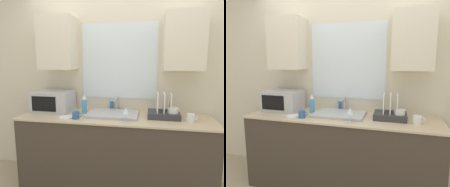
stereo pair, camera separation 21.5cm
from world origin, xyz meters
The scene contains 12 objects.
countertop centered at (0.00, 0.33, 0.46)m, with size 2.29×0.69×0.92m.
wall_back centered at (0.00, 0.66, 1.39)m, with size 6.00×0.38×2.60m.
sink_basin centered at (-0.03, 0.36, 0.93)m, with size 0.61×0.43×0.03m.
faucet centered at (-0.02, 0.58, 1.03)m, with size 0.08×0.19×0.19m.
microwave centered at (-0.84, 0.42, 1.05)m, with size 0.49×0.38×0.27m.
dish_rack centered at (0.58, 0.37, 0.98)m, with size 0.36×0.29×0.29m.
spray_bottle centered at (-0.41, 0.40, 1.03)m, with size 0.07×0.07×0.24m.
soap_bottle centered at (-0.10, 0.62, 0.98)m, with size 0.04×0.04×0.15m.
mug_near_sink centered at (-0.42, 0.13, 0.96)m, with size 0.11×0.08×0.09m.
wine_glass centered at (0.16, 0.10, 1.04)m, with size 0.08×0.08×0.17m.
mug_by_rack centered at (0.86, 0.25, 0.96)m, with size 0.12×0.09×0.09m.
small_plate centered at (-0.54, 0.15, 0.92)m, with size 0.16×0.16×0.01m.
Camera 2 is at (0.61, -1.93, 1.56)m, focal length 32.00 mm.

